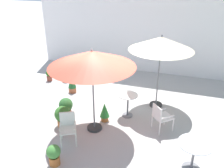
{
  "coord_description": "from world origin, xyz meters",
  "views": [
    {
      "loc": [
        2.13,
        -6.21,
        4.27
      ],
      "look_at": [
        0.0,
        0.29,
        1.07
      ],
      "focal_mm": 38.08,
      "sensor_mm": 36.0,
      "label": 1
    }
  ],
  "objects_px": {
    "cafe_table_1": "(128,101)",
    "potted_plant_6": "(67,73)",
    "patio_umbrella_0": "(92,59)",
    "potted_plant_7": "(54,154)",
    "potted_plant_5": "(63,116)",
    "potted_plant_3": "(49,75)",
    "cafe_table_0": "(194,151)",
    "potted_plant_4": "(66,106)",
    "patio_umbrella_1": "(161,44)",
    "patio_chair_1": "(161,116)",
    "patio_chair_0": "(68,126)",
    "potted_plant_1": "(72,83)",
    "potted_plant_0": "(105,111)"
  },
  "relations": [
    {
      "from": "patio_chair_1",
      "to": "potted_plant_3",
      "type": "bearing_deg",
      "value": 157.07
    },
    {
      "from": "patio_chair_1",
      "to": "potted_plant_3",
      "type": "distance_m",
      "value": 5.52
    },
    {
      "from": "cafe_table_1",
      "to": "potted_plant_1",
      "type": "distance_m",
      "value": 2.69
    },
    {
      "from": "patio_umbrella_0",
      "to": "patio_chair_0",
      "type": "distance_m",
      "value": 1.93
    },
    {
      "from": "patio_umbrella_0",
      "to": "patio_umbrella_1",
      "type": "distance_m",
      "value": 2.5
    },
    {
      "from": "potted_plant_6",
      "to": "potted_plant_1",
      "type": "bearing_deg",
      "value": -52.61
    },
    {
      "from": "potted_plant_5",
      "to": "potted_plant_7",
      "type": "bearing_deg",
      "value": -68.64
    },
    {
      "from": "patio_chair_1",
      "to": "patio_umbrella_0",
      "type": "bearing_deg",
      "value": -163.81
    },
    {
      "from": "cafe_table_1",
      "to": "potted_plant_6",
      "type": "xyz_separation_m",
      "value": [
        -3.25,
        1.97,
        -0.19
      ]
    },
    {
      "from": "potted_plant_1",
      "to": "potted_plant_7",
      "type": "height_order",
      "value": "potted_plant_1"
    },
    {
      "from": "cafe_table_0",
      "to": "potted_plant_1",
      "type": "xyz_separation_m",
      "value": [
        -4.56,
        2.79,
        -0.15
      ]
    },
    {
      "from": "potted_plant_0",
      "to": "potted_plant_6",
      "type": "bearing_deg",
      "value": 136.76
    },
    {
      "from": "patio_chair_0",
      "to": "potted_plant_4",
      "type": "distance_m",
      "value": 1.34
    },
    {
      "from": "cafe_table_1",
      "to": "potted_plant_7",
      "type": "height_order",
      "value": "cafe_table_1"
    },
    {
      "from": "cafe_table_1",
      "to": "potted_plant_1",
      "type": "bearing_deg",
      "value": 158.5
    },
    {
      "from": "potted_plant_4",
      "to": "patio_umbrella_0",
      "type": "bearing_deg",
      "value": -18.9
    },
    {
      "from": "potted_plant_0",
      "to": "potted_plant_3",
      "type": "height_order",
      "value": "potted_plant_0"
    },
    {
      "from": "potted_plant_1",
      "to": "potted_plant_4",
      "type": "bearing_deg",
      "value": -69.73
    },
    {
      "from": "patio_chair_1",
      "to": "potted_plant_1",
      "type": "relative_size",
      "value": 1.12
    },
    {
      "from": "potted_plant_3",
      "to": "potted_plant_7",
      "type": "height_order",
      "value": "potted_plant_7"
    },
    {
      "from": "potted_plant_5",
      "to": "potted_plant_3",
      "type": "bearing_deg",
      "value": 128.18
    },
    {
      "from": "potted_plant_1",
      "to": "potted_plant_5",
      "type": "bearing_deg",
      "value": -70.28
    },
    {
      "from": "cafe_table_0",
      "to": "potted_plant_4",
      "type": "relative_size",
      "value": 1.22
    },
    {
      "from": "cafe_table_0",
      "to": "potted_plant_4",
      "type": "height_order",
      "value": "cafe_table_0"
    },
    {
      "from": "patio_umbrella_1",
      "to": "cafe_table_0",
      "type": "height_order",
      "value": "patio_umbrella_1"
    },
    {
      "from": "patio_chair_1",
      "to": "potted_plant_4",
      "type": "height_order",
      "value": "patio_chair_1"
    },
    {
      "from": "potted_plant_1",
      "to": "patio_chair_1",
      "type": "bearing_deg",
      "value": -21.97
    },
    {
      "from": "patio_umbrella_0",
      "to": "potted_plant_0",
      "type": "xyz_separation_m",
      "value": [
        0.15,
        0.51,
        -1.88
      ]
    },
    {
      "from": "patio_umbrella_1",
      "to": "potted_plant_5",
      "type": "height_order",
      "value": "patio_umbrella_1"
    },
    {
      "from": "potted_plant_1",
      "to": "potted_plant_4",
      "type": "distance_m",
      "value": 1.72
    },
    {
      "from": "potted_plant_5",
      "to": "patio_umbrella_0",
      "type": "bearing_deg",
      "value": 8.46
    },
    {
      "from": "potted_plant_5",
      "to": "potted_plant_6",
      "type": "xyz_separation_m",
      "value": [
        -1.53,
        3.14,
        -0.02
      ]
    },
    {
      "from": "potted_plant_7",
      "to": "patio_chair_0",
      "type": "bearing_deg",
      "value": 95.66
    },
    {
      "from": "cafe_table_0",
      "to": "cafe_table_1",
      "type": "height_order",
      "value": "cafe_table_1"
    },
    {
      "from": "potted_plant_3",
      "to": "patio_chair_1",
      "type": "bearing_deg",
      "value": -22.93
    },
    {
      "from": "potted_plant_3",
      "to": "potted_plant_6",
      "type": "distance_m",
      "value": 0.77
    },
    {
      "from": "patio_umbrella_0",
      "to": "cafe_table_1",
      "type": "height_order",
      "value": "patio_umbrella_0"
    },
    {
      "from": "patio_umbrella_0",
      "to": "potted_plant_7",
      "type": "distance_m",
      "value": 2.56
    },
    {
      "from": "potted_plant_5",
      "to": "patio_chair_1",
      "type": "bearing_deg",
      "value": 13.6
    },
    {
      "from": "cafe_table_0",
      "to": "potted_plant_6",
      "type": "height_order",
      "value": "cafe_table_0"
    },
    {
      "from": "potted_plant_3",
      "to": "patio_umbrella_0",
      "type": "bearing_deg",
      "value": -40.05
    },
    {
      "from": "potted_plant_4",
      "to": "patio_chair_0",
      "type": "bearing_deg",
      "value": -59.23
    },
    {
      "from": "patio_chair_0",
      "to": "potted_plant_1",
      "type": "xyz_separation_m",
      "value": [
        -1.28,
        2.76,
        -0.11
      ]
    },
    {
      "from": "potted_plant_3",
      "to": "potted_plant_0",
      "type": "bearing_deg",
      "value": -33.15
    },
    {
      "from": "potted_plant_1",
      "to": "potted_plant_6",
      "type": "height_order",
      "value": "potted_plant_1"
    },
    {
      "from": "cafe_table_1",
      "to": "potted_plant_0",
      "type": "relative_size",
      "value": 1.23
    },
    {
      "from": "potted_plant_7",
      "to": "potted_plant_5",
      "type": "bearing_deg",
      "value": 111.36
    },
    {
      "from": "patio_umbrella_1",
      "to": "potted_plant_1",
      "type": "distance_m",
      "value": 3.78
    },
    {
      "from": "patio_chair_1",
      "to": "potted_plant_0",
      "type": "relative_size",
      "value": 1.35
    },
    {
      "from": "cafe_table_0",
      "to": "potted_plant_4",
      "type": "xyz_separation_m",
      "value": [
        -3.96,
        1.18,
        -0.18
      ]
    }
  ]
}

